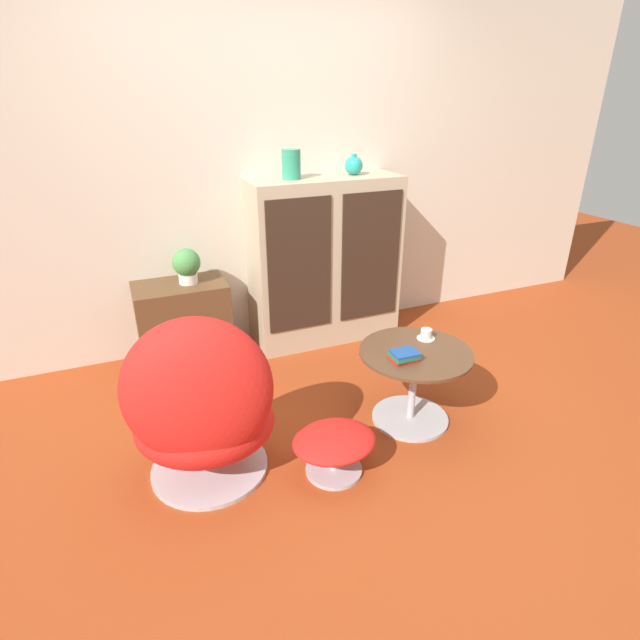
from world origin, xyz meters
name	(u,v)px	position (x,y,z in m)	size (l,w,h in m)	color
ground_plane	(352,439)	(0.00, 0.00, 0.00)	(12.00, 12.00, 0.00)	#9E3D19
wall_back	(263,168)	(0.00, 1.52, 1.30)	(6.40, 0.06, 2.60)	beige
sideboard	(325,261)	(0.38, 1.28, 0.63)	(1.12, 0.43, 1.25)	tan
tv_console	(184,323)	(-0.70, 1.30, 0.30)	(0.63, 0.40, 0.59)	brown
egg_chair	(202,409)	(-0.81, 0.01, 0.42)	(0.83, 0.79, 0.93)	#B7B7BC
ottoman	(334,444)	(-0.20, -0.19, 0.17)	(0.43, 0.37, 0.24)	#B7B7BC
coffee_table	(414,377)	(0.41, 0.04, 0.29)	(0.64, 0.64, 0.46)	#B7B7BC
vase_leftmost	(291,164)	(0.13, 1.29, 1.35)	(0.13, 0.13, 0.20)	#2D8E6B
vase_inner_left	(354,165)	(0.61, 1.29, 1.31)	(0.13, 0.13, 0.14)	teal
potted_plant	(187,265)	(-0.64, 1.30, 0.73)	(0.19, 0.19, 0.24)	silver
teacup	(426,335)	(0.54, 0.15, 0.49)	(0.11, 0.11, 0.06)	silver
book_stack	(404,356)	(0.29, -0.02, 0.49)	(0.15, 0.12, 0.05)	red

